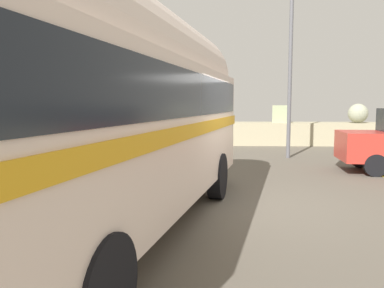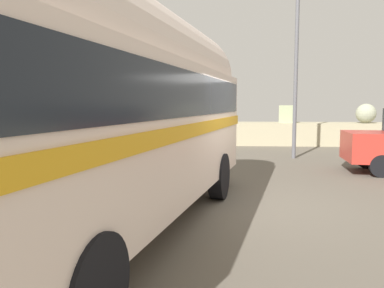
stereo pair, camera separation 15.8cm
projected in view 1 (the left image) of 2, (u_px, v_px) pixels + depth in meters
name	position (u px, v px, depth m)	size (l,w,h in m)	color
ground	(232.00, 205.00, 7.69)	(32.00, 26.00, 0.02)	#5C5449
breakwater	(213.00, 132.00, 19.34)	(31.36, 2.18, 2.36)	tan
vintage_coach	(113.00, 101.00, 5.78)	(4.12, 8.89, 3.70)	black
lamp_post	(294.00, 49.00, 13.98)	(1.24, 0.34, 7.11)	#5B5B60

